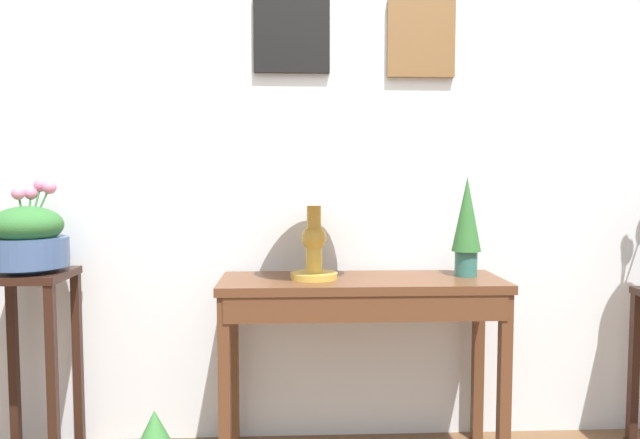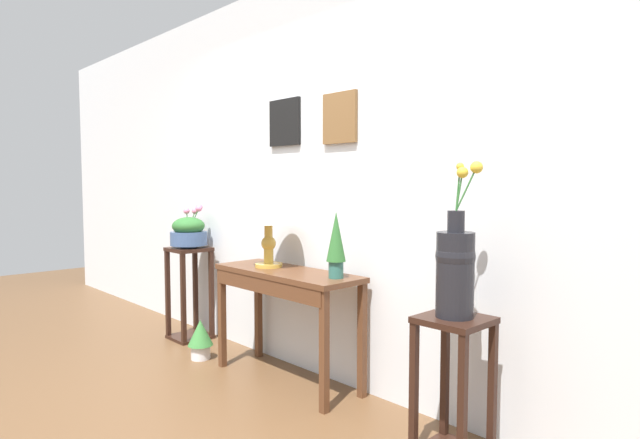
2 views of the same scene
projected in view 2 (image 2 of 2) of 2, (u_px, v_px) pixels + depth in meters
name	position (u px, v px, depth m)	size (l,w,h in m)	color
back_wall_with_art	(321.00, 175.00, 3.66)	(9.00, 0.13, 2.80)	silver
console_table	(284.00, 288.00, 3.53)	(1.14, 0.39, 0.76)	#56331E
table_lamp	(268.00, 213.00, 3.65)	(0.39, 0.39, 0.51)	gold
potted_plant_on_console	(336.00, 242.00, 3.22)	(0.12, 0.12, 0.41)	#2D665B
pedestal_stand_left	(190.00, 293.00, 4.54)	(0.31, 0.31, 0.80)	black
planter_bowl_wide_left	(189.00, 232.00, 4.50)	(0.31, 0.31, 0.37)	#3D5684
pedestal_stand_right	(453.00, 388.00, 2.56)	(0.31, 0.31, 0.70)	black
flower_vase_tall_right	(455.00, 265.00, 2.52)	(0.19, 0.19, 0.75)	black
potted_plant_floor	(200.00, 337.00, 4.02)	(0.19, 0.19, 0.31)	silver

